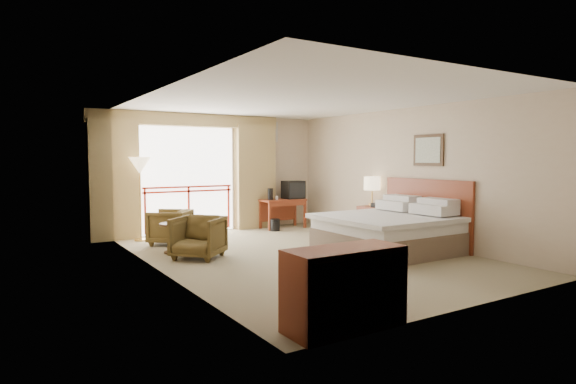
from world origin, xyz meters
TOP-DOWN VIEW (x-y plane):
  - floor at (0.00, 0.00)m, footprint 7.00×7.00m
  - ceiling at (0.00, 0.00)m, footprint 7.00×7.00m
  - wall_back at (0.00, 3.50)m, footprint 5.00×0.00m
  - wall_front at (0.00, -3.50)m, footprint 5.00×0.00m
  - wall_left at (-2.50, 0.00)m, footprint 0.00×7.00m
  - wall_right at (2.50, 0.00)m, footprint 0.00×7.00m
  - balcony_door at (-0.80, 3.48)m, footprint 2.40×0.00m
  - balcony_railing at (-0.80, 3.46)m, footprint 2.09×0.03m
  - curtain_left at (-2.45, 3.35)m, footprint 1.00×0.26m
  - curtain_right at (0.85, 3.35)m, footprint 1.00×0.26m
  - valance at (-0.80, 3.38)m, footprint 4.40×0.22m
  - hvac_vent at (1.30, 3.47)m, footprint 0.50×0.04m
  - bed at (1.50, -0.60)m, footprint 2.13×2.06m
  - headboard at (2.46, -0.60)m, footprint 0.06×2.10m
  - framed_art at (2.47, -0.60)m, footprint 0.04×0.72m
  - nightstand at (2.33, 0.75)m, footprint 0.48×0.57m
  - table_lamp at (2.33, 0.80)m, footprint 0.35×0.35m
  - phone at (2.28, 0.60)m, footprint 0.21×0.17m
  - desk at (1.40, 3.01)m, footprint 1.08×0.52m
  - tv at (1.70, 2.95)m, footprint 0.49×0.39m
  - coffee_maker at (1.05, 2.96)m, footprint 0.14×0.14m
  - cup at (1.20, 2.91)m, footprint 0.08×0.08m
  - wastebasket at (1.01, 2.66)m, footprint 0.24×0.24m
  - armchair_far at (-1.64, 2.26)m, footprint 1.05×1.05m
  - armchair_near at (-1.66, 0.69)m, footprint 1.10×1.10m
  - side_table at (-1.87, 1.34)m, footprint 0.49×0.49m
  - book at (-1.87, 1.34)m, footprint 0.23×0.27m
  - floor_lamp at (-2.01, 2.99)m, footprint 0.44×0.44m
  - dresser at (-1.68, -3.29)m, footprint 1.22×0.52m

SIDE VIEW (x-z plane):
  - floor at x=0.00m, z-range 0.00..0.00m
  - armchair_far at x=-1.64m, z-range -0.34..0.34m
  - armchair_near at x=-1.66m, z-range -0.36..0.36m
  - wastebasket at x=1.01m, z-range 0.00..0.28m
  - nightstand at x=2.33m, z-range 0.00..0.67m
  - side_table at x=-1.87m, z-range 0.10..0.63m
  - bed at x=1.50m, z-range -0.11..0.86m
  - dresser at x=-1.68m, z-range 0.00..0.82m
  - book at x=-1.87m, z-range 0.53..0.55m
  - desk at x=1.40m, z-range 0.20..0.90m
  - headboard at x=2.46m, z-range 0.00..1.30m
  - phone at x=2.28m, z-range 0.67..0.76m
  - cup at x=1.20m, z-range 0.70..0.79m
  - balcony_railing at x=-0.80m, z-range 0.30..1.32m
  - coffee_maker at x=1.05m, z-range 0.70..0.98m
  - tv at x=1.70m, z-range 0.70..1.15m
  - table_lamp at x=2.33m, z-range 0.84..1.46m
  - balcony_door at x=-0.80m, z-range 0.00..2.40m
  - curtain_left at x=-2.45m, z-range 0.00..2.50m
  - curtain_right at x=0.85m, z-range 0.00..2.50m
  - wall_left at x=-2.50m, z-range -2.15..4.85m
  - wall_right at x=2.50m, z-range -2.15..4.85m
  - wall_back at x=0.00m, z-range -1.15..3.85m
  - wall_front at x=0.00m, z-range -1.15..3.85m
  - floor_lamp at x=-2.01m, z-range 0.62..2.34m
  - framed_art at x=2.47m, z-range 1.55..2.15m
  - hvac_vent at x=1.30m, z-range 2.10..2.60m
  - valance at x=-0.80m, z-range 2.41..2.69m
  - ceiling at x=0.00m, z-range 2.70..2.70m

